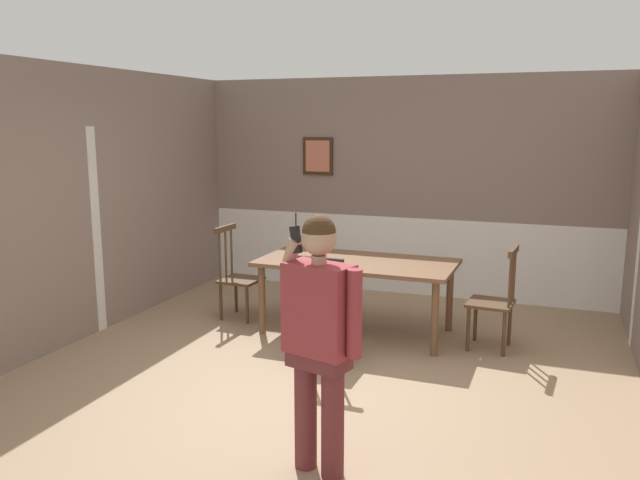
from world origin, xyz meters
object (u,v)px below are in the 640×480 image
at_px(dining_table, 357,268).
at_px(chair_near_window, 238,276).
at_px(chair_at_table_head, 495,301).
at_px(person_figure, 320,330).
at_px(chair_by_doorway, 326,310).

relative_size(dining_table, chair_near_window, 1.94).
distance_m(chair_near_window, chair_at_table_head, 2.75).
xyz_separation_m(chair_near_window, person_figure, (1.96, -2.67, 0.45)).
distance_m(dining_table, chair_by_doorway, 0.90).
relative_size(chair_at_table_head, person_figure, 0.62).
bearing_deg(chair_at_table_head, person_figure, 168.07).
bearing_deg(dining_table, chair_at_table_head, -1.00).
height_order(chair_near_window, chair_at_table_head, chair_near_window).
bearing_deg(person_figure, chair_by_doorway, -56.51).
distance_m(chair_by_doorway, chair_at_table_head, 1.63).
relative_size(chair_near_window, chair_by_doorway, 1.03).
distance_m(chair_near_window, person_figure, 3.34).
bearing_deg(chair_near_window, person_figure, 38.55).
relative_size(dining_table, chair_at_table_head, 1.99).
bearing_deg(dining_table, chair_near_window, 179.07).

